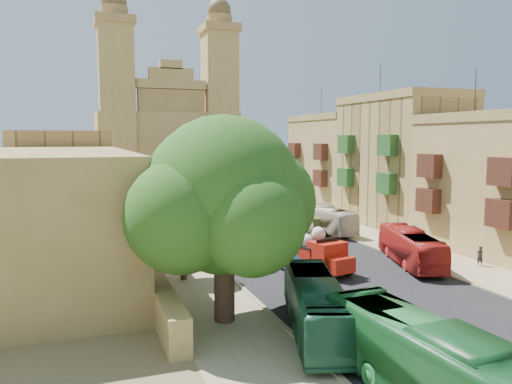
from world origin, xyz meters
TOP-DOWN VIEW (x-y plane):
  - ground at (0.00, 0.00)m, footprint 260.00×260.00m
  - road_surface at (0.00, 30.00)m, footprint 14.00×140.00m
  - sidewalk_east at (9.50, 30.00)m, footprint 5.00×140.00m
  - sidewalk_west at (-9.50, 30.00)m, footprint 5.00×140.00m
  - kerb_east at (7.00, 30.00)m, footprint 0.25×140.00m
  - kerb_west at (-7.00, 30.00)m, footprint 0.25×140.00m
  - townhouse_b at (15.95, 11.00)m, footprint 9.00×14.00m
  - townhouse_c at (15.95, 25.00)m, footprint 9.00×14.00m
  - townhouse_d at (15.95, 39.00)m, footprint 9.00×14.00m
  - west_wall at (-12.50, 20.00)m, footprint 1.00×40.00m
  - west_building_low at (-18.00, 18.00)m, footprint 10.00×28.00m
  - west_building_mid at (-18.00, 44.00)m, footprint 10.00×22.00m
  - church at (-0.00, 78.61)m, footprint 28.00×22.50m
  - ficus_tree at (-9.41, 4.01)m, footprint 10.43×9.60m
  - street_tree_a at (-10.00, 12.00)m, footprint 3.34×3.34m
  - street_tree_b at (-10.00, 24.00)m, footprint 3.47×3.47m
  - street_tree_c at (-10.00, 36.00)m, footprint 3.06×3.06m
  - street_tree_d at (-10.00, 48.00)m, footprint 3.47×3.47m
  - red_truck at (-0.88, 11.14)m, footprint 3.58×6.35m
  - olive_pickup at (4.00, 23.12)m, footprint 3.25×5.03m
  - bus_green_south at (-5.03, -6.48)m, footprint 3.10×10.94m
  - bus_green_north at (-5.84, 1.00)m, footprint 5.08×9.77m
  - bus_red_east at (6.50, 10.34)m, footprint 4.79×9.40m
  - bus_cream_east at (6.50, 24.09)m, footprint 2.66×9.41m
  - car_blue_a at (-2.33, 11.85)m, footprint 2.59×4.46m
  - car_white_a at (-4.76, 29.36)m, footprint 1.78×3.91m
  - car_cream at (1.14, 29.77)m, footprint 3.27×4.83m
  - car_dkblue at (-3.18, 46.85)m, footprint 3.16×4.82m
  - car_white_b at (3.01, 36.60)m, footprint 1.53×3.37m
  - car_blue_b at (-2.30, 53.44)m, footprint 1.77×4.36m
  - pedestrian_a at (11.00, 8.31)m, footprint 0.58×0.42m
  - pedestrian_c at (7.50, 9.52)m, footprint 0.84×1.24m

SIDE VIEW (x-z plane):
  - ground at x=0.00m, z-range 0.00..0.00m
  - road_surface at x=0.00m, z-range 0.00..0.01m
  - sidewalk_east at x=9.50m, z-range 0.00..0.01m
  - sidewalk_west at x=-9.50m, z-range 0.00..0.01m
  - kerb_east at x=7.00m, z-range 0.00..0.12m
  - kerb_west at x=-7.00m, z-range 0.00..0.12m
  - car_white_b at x=3.01m, z-range 0.00..1.12m
  - car_cream at x=1.14m, z-range 0.00..1.23m
  - car_white_a at x=-4.76m, z-range 0.00..1.24m
  - car_dkblue at x=-3.18m, z-range 0.00..1.30m
  - car_blue_b at x=-2.30m, z-range 0.00..1.41m
  - car_blue_a at x=-2.33m, z-range 0.00..1.43m
  - pedestrian_a at x=11.00m, z-range 0.00..1.47m
  - west_wall at x=-12.50m, z-range 0.00..1.80m
  - olive_pickup at x=4.00m, z-range -0.02..1.90m
  - pedestrian_c at x=7.50m, z-range 0.00..1.96m
  - bus_red_east at x=6.50m, z-range 0.00..2.56m
  - bus_cream_east at x=6.50m, z-range 0.00..2.59m
  - bus_green_north at x=-5.84m, z-range 0.00..2.66m
  - bus_green_south at x=-5.03m, z-range 0.00..3.01m
  - red_truck at x=-0.88m, z-range -0.21..3.31m
  - street_tree_c at x=-10.00m, z-range 0.79..5.51m
  - street_tree_a at x=-10.00m, z-range 0.87..6.00m
  - street_tree_d at x=-10.00m, z-range 0.91..6.24m
  - street_tree_b at x=-10.00m, z-range 0.91..6.25m
  - west_building_low at x=-18.00m, z-range 0.00..8.40m
  - west_building_mid at x=-18.00m, z-range 0.00..10.00m
  - townhouse_b at x=15.95m, z-range -1.79..13.11m
  - townhouse_d at x=15.95m, z-range -1.79..14.11m
  - ficus_tree at x=-9.41m, z-range 0.95..11.38m
  - townhouse_c at x=15.95m, z-range -1.79..15.61m
  - church at x=0.00m, z-range -8.63..27.67m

